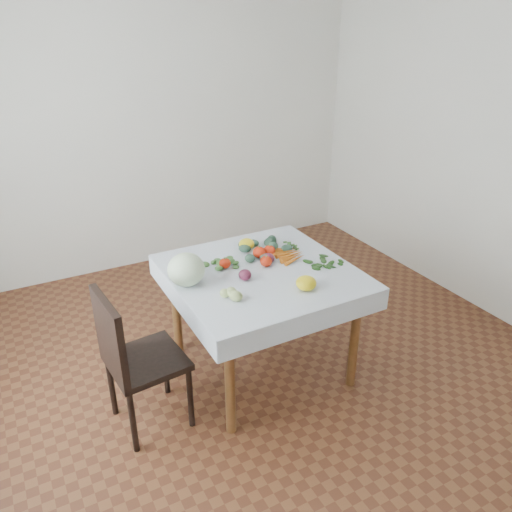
# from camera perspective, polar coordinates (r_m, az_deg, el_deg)

# --- Properties ---
(ground) EXTENTS (4.00, 4.00, 0.00)m
(ground) POSITION_cam_1_polar(r_m,az_deg,el_deg) (3.58, 0.55, -12.47)
(ground) COLOR brown
(back_wall) EXTENTS (4.00, 0.04, 2.70)m
(back_wall) POSITION_cam_1_polar(r_m,az_deg,el_deg) (4.74, -11.48, 14.79)
(back_wall) COLOR silver
(back_wall) RESTS_ON ground
(table) EXTENTS (1.00, 1.00, 0.75)m
(table) POSITION_cam_1_polar(r_m,az_deg,el_deg) (3.22, 0.60, -3.30)
(table) COLOR brown
(table) RESTS_ON ground
(tablecloth) EXTENTS (1.12, 1.12, 0.01)m
(tablecloth) POSITION_cam_1_polar(r_m,az_deg,el_deg) (3.17, 0.60, -1.73)
(tablecloth) COLOR white
(tablecloth) RESTS_ON table
(chair) EXTENTS (0.44, 0.44, 0.90)m
(chair) POSITION_cam_1_polar(r_m,az_deg,el_deg) (2.91, -14.08, -10.85)
(chair) COLOR black
(chair) RESTS_ON ground
(cabbage) EXTENTS (0.30, 0.30, 0.20)m
(cabbage) POSITION_cam_1_polar(r_m,az_deg,el_deg) (2.99, -7.98, -1.55)
(cabbage) COLOR silver
(cabbage) RESTS_ON tablecloth
(tomato_a) EXTENTS (0.10, 0.10, 0.07)m
(tomato_a) POSITION_cam_1_polar(r_m,az_deg,el_deg) (3.35, 1.54, 0.63)
(tomato_a) COLOR red
(tomato_a) RESTS_ON tablecloth
(tomato_b) EXTENTS (0.09, 0.09, 0.08)m
(tomato_b) POSITION_cam_1_polar(r_m,az_deg,el_deg) (3.32, 0.38, 0.40)
(tomato_b) COLOR red
(tomato_b) RESTS_ON tablecloth
(tomato_c) EXTENTS (0.09, 0.09, 0.07)m
(tomato_c) POSITION_cam_1_polar(r_m,az_deg,el_deg) (3.19, -3.57, -0.84)
(tomato_c) COLOR red
(tomato_c) RESTS_ON tablecloth
(tomato_d) EXTENTS (0.09, 0.09, 0.07)m
(tomato_d) POSITION_cam_1_polar(r_m,az_deg,el_deg) (3.21, 1.16, -0.61)
(tomato_d) COLOR red
(tomato_d) RESTS_ON tablecloth
(heirloom_back) EXTENTS (0.12, 0.12, 0.08)m
(heirloom_back) POSITION_cam_1_polar(r_m,az_deg,el_deg) (3.45, -1.07, 1.39)
(heirloom_back) COLOR yellow
(heirloom_back) RESTS_ON tablecloth
(heirloom_front) EXTENTS (0.13, 0.13, 0.09)m
(heirloom_front) POSITION_cam_1_polar(r_m,az_deg,el_deg) (2.95, 5.76, -3.09)
(heirloom_front) COLOR yellow
(heirloom_front) RESTS_ON tablecloth
(onion_a) EXTENTS (0.08, 0.08, 0.06)m
(onion_a) POSITION_cam_1_polar(r_m,az_deg,el_deg) (3.25, 1.46, -0.25)
(onion_a) COLOR #5C1A32
(onion_a) RESTS_ON tablecloth
(onion_b) EXTENTS (0.09, 0.09, 0.07)m
(onion_b) POSITION_cam_1_polar(r_m,az_deg,el_deg) (3.05, -1.27, -2.16)
(onion_b) COLOR #5C1A32
(onion_b) RESTS_ON tablecloth
(tomatillo_cluster) EXTENTS (0.09, 0.14, 0.05)m
(tomatillo_cluster) POSITION_cam_1_polar(r_m,az_deg,el_deg) (2.86, -3.16, -4.32)
(tomatillo_cluster) COLOR #B0CC75
(tomatillo_cluster) RESTS_ON tablecloth
(carrot_bunch) EXTENTS (0.20, 0.27, 0.03)m
(carrot_bunch) POSITION_cam_1_polar(r_m,az_deg,el_deg) (3.36, 3.66, 0.26)
(carrot_bunch) COLOR orange
(carrot_bunch) RESTS_ON tablecloth
(kale_bunch) EXTENTS (0.32, 0.31, 0.04)m
(kale_bunch) POSITION_cam_1_polar(r_m,az_deg,el_deg) (3.42, 0.63, 0.96)
(kale_bunch) COLOR #34553F
(kale_bunch) RESTS_ON tablecloth
(basil_bunch) EXTENTS (0.22, 0.19, 0.01)m
(basil_bunch) POSITION_cam_1_polar(r_m,az_deg,el_deg) (3.29, 7.87, -0.71)
(basil_bunch) COLOR #204A17
(basil_bunch) RESTS_ON tablecloth
(dill_bunch) EXTENTS (0.20, 0.20, 0.02)m
(dill_bunch) POSITION_cam_1_polar(r_m,az_deg,el_deg) (3.22, -3.89, -1.03)
(dill_bunch) COLOR #467A37
(dill_bunch) RESTS_ON tablecloth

